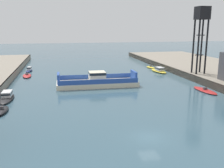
# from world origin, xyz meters

# --- Properties ---
(ground_plane) EXTENTS (400.00, 400.00, 0.00)m
(ground_plane) POSITION_xyz_m (0.00, 0.00, 0.00)
(ground_plane) COLOR #385666
(chain_ferry) EXTENTS (19.22, 6.91, 3.42)m
(chain_ferry) POSITION_xyz_m (-1.99, 30.26, 1.06)
(chain_ferry) COLOR beige
(chain_ferry) RESTS_ON ground
(moored_boat_near_left) EXTENTS (2.87, 7.78, 0.91)m
(moored_boat_near_left) POSITION_xyz_m (20.24, 19.92, 0.22)
(moored_boat_near_left) COLOR red
(moored_boat_near_left) RESTS_ON ground
(moored_boat_near_right) EXTENTS (2.25, 5.47, 1.41)m
(moored_boat_near_right) POSITION_xyz_m (-20.01, 54.92, 0.53)
(moored_boat_near_right) COLOR navy
(moored_boat_near_right) RESTS_ON ground
(moored_boat_mid_left) EXTENTS (3.45, 8.38, 1.61)m
(moored_boat_mid_left) POSITION_xyz_m (19.83, 44.81, 0.59)
(moored_boat_mid_left) COLOR yellow
(moored_boat_mid_left) RESTS_ON ground
(moored_boat_mid_right) EXTENTS (2.32, 5.11, 0.98)m
(moored_boat_mid_right) POSITION_xyz_m (20.08, 52.86, 0.25)
(moored_boat_mid_right) COLOR yellow
(moored_boat_mid_right) RESTS_ON ground
(moored_boat_far_left) EXTENTS (2.02, 5.12, 1.09)m
(moored_boat_far_left) POSITION_xyz_m (-20.37, 14.36, 0.31)
(moored_boat_far_left) COLOR black
(moored_boat_far_left) RESTS_ON ground
(moored_boat_upstream_a) EXTENTS (2.85, 6.84, 1.03)m
(moored_boat_upstream_a) POSITION_xyz_m (-19.75, 45.81, 0.28)
(moored_boat_upstream_a) COLOR red
(moored_boat_upstream_a) RESTS_ON ground
(moored_boat_upstream_b) EXTENTS (2.42, 8.17, 1.55)m
(moored_boat_upstream_b) POSITION_xyz_m (-20.99, 22.40, 0.57)
(moored_boat_upstream_b) COLOR black
(moored_boat_upstream_b) RESTS_ON ground
(crane_tower) EXTENTS (3.07, 3.07, 17.15)m
(crane_tower) POSITION_xyz_m (25.49, 31.95, 14.96)
(crane_tower) COLOR black
(crane_tower) RESTS_ON quay_right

